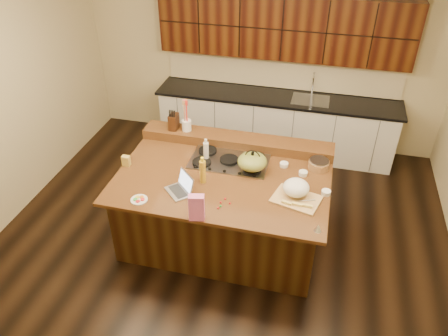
# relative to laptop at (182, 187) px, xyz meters

# --- Properties ---
(room) EXTENTS (5.52, 5.02, 2.72)m
(room) POSITION_rel_laptop_xyz_m (0.36, 0.37, 0.38)
(room) COLOR black
(room) RESTS_ON ground
(island) EXTENTS (2.40, 1.60, 0.92)m
(island) POSITION_rel_laptop_xyz_m (0.36, 0.37, -0.51)
(island) COLOR black
(island) RESTS_ON ground
(back_ledge) EXTENTS (2.40, 0.30, 0.12)m
(back_ledge) POSITION_rel_laptop_xyz_m (0.36, 1.07, 0.01)
(back_ledge) COLOR black
(back_ledge) RESTS_ON island
(cooktop) EXTENTS (0.92, 0.52, 0.05)m
(cooktop) POSITION_rel_laptop_xyz_m (0.36, 0.67, -0.04)
(cooktop) COLOR gray
(cooktop) RESTS_ON island
(back_counter) EXTENTS (3.70, 0.66, 2.40)m
(back_counter) POSITION_rel_laptop_xyz_m (0.67, 2.59, 0.01)
(back_counter) COLOR silver
(back_counter) RESTS_ON ground
(kettle) EXTENTS (0.21, 0.21, 0.18)m
(kettle) POSITION_rel_laptop_xyz_m (0.66, 0.54, 0.08)
(kettle) COLOR black
(kettle) RESTS_ON cooktop
(green_bowl) EXTENTS (0.38, 0.38, 0.19)m
(green_bowl) POSITION_rel_laptop_xyz_m (0.66, 0.54, 0.08)
(green_bowl) COLOR olive
(green_bowl) RESTS_ON cooktop
(laptop) EXTENTS (0.37, 0.37, 0.20)m
(laptop) POSITION_rel_laptop_xyz_m (0.00, 0.00, 0.00)
(laptop) COLOR #B7B7BC
(laptop) RESTS_ON island
(oil_bottle) EXTENTS (0.08, 0.08, 0.27)m
(oil_bottle) POSITION_rel_laptop_xyz_m (0.17, 0.22, 0.08)
(oil_bottle) COLOR gold
(oil_bottle) RESTS_ON island
(vinegar_bottle) EXTENTS (0.08, 0.08, 0.25)m
(vinegar_bottle) POSITION_rel_laptop_xyz_m (0.10, 0.62, 0.07)
(vinegar_bottle) COLOR silver
(vinegar_bottle) RESTS_ON island
(wooden_tray) EXTENTS (0.56, 0.46, 0.20)m
(wooden_tray) POSITION_rel_laptop_xyz_m (1.20, 0.20, 0.03)
(wooden_tray) COLOR tan
(wooden_tray) RESTS_ON island
(ramekin_a) EXTENTS (0.10, 0.10, 0.04)m
(ramekin_a) POSITION_rel_laptop_xyz_m (1.51, 0.32, -0.03)
(ramekin_a) COLOR white
(ramekin_a) RESTS_ON island
(ramekin_b) EXTENTS (0.11, 0.11, 0.04)m
(ramekin_b) POSITION_rel_laptop_xyz_m (1.24, 0.62, -0.03)
(ramekin_b) COLOR white
(ramekin_b) RESTS_ON island
(ramekin_c) EXTENTS (0.13, 0.13, 0.04)m
(ramekin_c) POSITION_rel_laptop_xyz_m (1.01, 0.74, -0.03)
(ramekin_c) COLOR white
(ramekin_c) RESTS_ON island
(strainer_bowl) EXTENTS (0.30, 0.30, 0.09)m
(strainer_bowl) POSITION_rel_laptop_xyz_m (1.40, 0.80, -0.01)
(strainer_bowl) COLOR #996B3F
(strainer_bowl) RESTS_ON island
(kitchen_timer) EXTENTS (0.10, 0.10, 0.07)m
(kitchen_timer) POSITION_rel_laptop_xyz_m (1.47, -0.27, -0.02)
(kitchen_timer) COLOR silver
(kitchen_timer) RESTS_ON island
(pink_bag) EXTENTS (0.17, 0.11, 0.29)m
(pink_bag) POSITION_rel_laptop_xyz_m (0.29, -0.39, 0.09)
(pink_bag) COLOR pink
(pink_bag) RESTS_ON island
(candy_plate) EXTENTS (0.21, 0.21, 0.01)m
(candy_plate) POSITION_rel_laptop_xyz_m (-0.39, -0.26, -0.05)
(candy_plate) COLOR white
(candy_plate) RESTS_ON island
(package_box) EXTENTS (0.09, 0.07, 0.13)m
(package_box) POSITION_rel_laptop_xyz_m (-0.79, 0.31, 0.01)
(package_box) COLOR gold
(package_box) RESTS_ON island
(utensil_crock) EXTENTS (0.15, 0.15, 0.14)m
(utensil_crock) POSITION_rel_laptop_xyz_m (-0.29, 1.07, 0.14)
(utensil_crock) COLOR white
(utensil_crock) RESTS_ON back_ledge
(knife_block) EXTENTS (0.10, 0.16, 0.20)m
(knife_block) POSITION_rel_laptop_xyz_m (-0.46, 1.07, 0.16)
(knife_block) COLOR black
(knife_block) RESTS_ON back_ledge
(gumdrop_0) EXTENTS (0.02, 0.02, 0.02)m
(gumdrop_0) POSITION_rel_laptop_xyz_m (0.46, -0.19, -0.05)
(gumdrop_0) COLOR red
(gumdrop_0) RESTS_ON island
(gumdrop_1) EXTENTS (0.02, 0.02, 0.02)m
(gumdrop_1) POSITION_rel_laptop_xyz_m (0.13, -0.11, -0.05)
(gumdrop_1) COLOR #198C26
(gumdrop_1) RESTS_ON island
(gumdrop_2) EXTENTS (0.02, 0.02, 0.02)m
(gumdrop_2) POSITION_rel_laptop_xyz_m (0.56, -0.09, -0.05)
(gumdrop_2) COLOR red
(gumdrop_2) RESTS_ON island
(gumdrop_3) EXTENTS (0.02, 0.02, 0.02)m
(gumdrop_3) POSITION_rel_laptop_xyz_m (0.31, -0.24, -0.05)
(gumdrop_3) COLOR #198C26
(gumdrop_3) RESTS_ON island
(gumdrop_4) EXTENTS (0.02, 0.02, 0.02)m
(gumdrop_4) POSITION_rel_laptop_xyz_m (0.49, -0.03, -0.05)
(gumdrop_4) COLOR red
(gumdrop_4) RESTS_ON island
(gumdrop_5) EXTENTS (0.02, 0.02, 0.02)m
(gumdrop_5) POSITION_rel_laptop_xyz_m (0.47, -0.16, -0.05)
(gumdrop_5) COLOR #198C26
(gumdrop_5) RESTS_ON island
(gumdrop_6) EXTENTS (0.02, 0.02, 0.02)m
(gumdrop_6) POSITION_rel_laptop_xyz_m (0.46, -0.10, -0.05)
(gumdrop_6) COLOR red
(gumdrop_6) RESTS_ON island
(gumdrop_7) EXTENTS (0.02, 0.02, 0.02)m
(gumdrop_7) POSITION_rel_laptop_xyz_m (0.16, -0.16, -0.05)
(gumdrop_7) COLOR #198C26
(gumdrop_7) RESTS_ON island
(gumdrop_8) EXTENTS (0.02, 0.02, 0.02)m
(gumdrop_8) POSITION_rel_laptop_xyz_m (0.25, -0.16, -0.05)
(gumdrop_8) COLOR red
(gumdrop_8) RESTS_ON island
(gumdrop_9) EXTENTS (0.02, 0.02, 0.02)m
(gumdrop_9) POSITION_rel_laptop_xyz_m (0.28, -0.12, -0.05)
(gumdrop_9) COLOR #198C26
(gumdrop_9) RESTS_ON island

